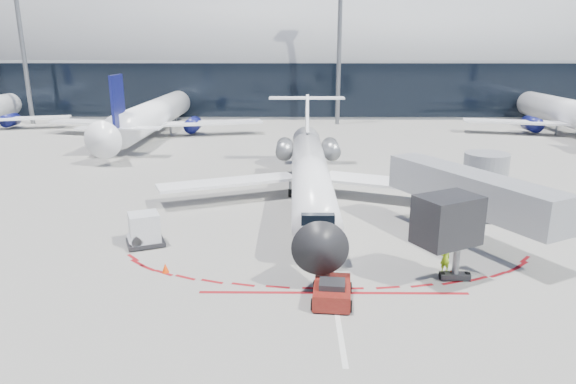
{
  "coord_description": "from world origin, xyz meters",
  "views": [
    {
      "loc": [
        -2.1,
        -35.67,
        12.37
      ],
      "look_at": [
        -2.49,
        -0.85,
        2.4
      ],
      "focal_mm": 32.0,
      "sensor_mm": 36.0,
      "label": 1
    }
  ],
  "objects_px": {
    "uld_container": "(145,230)",
    "pushback_tug": "(332,291)",
    "ramp_worker": "(445,258)",
    "regional_jet": "(310,171)"
  },
  "relations": [
    {
      "from": "ramp_worker",
      "to": "uld_container",
      "type": "distance_m",
      "value": 18.46
    },
    {
      "from": "regional_jet",
      "to": "ramp_worker",
      "type": "bearing_deg",
      "value": -61.76
    },
    {
      "from": "ramp_worker",
      "to": "regional_jet",
      "type": "bearing_deg",
      "value": -76.81
    },
    {
      "from": "regional_jet",
      "to": "pushback_tug",
      "type": "bearing_deg",
      "value": -87.99
    },
    {
      "from": "pushback_tug",
      "to": "ramp_worker",
      "type": "relative_size",
      "value": 2.81
    },
    {
      "from": "uld_container",
      "to": "pushback_tug",
      "type": "bearing_deg",
      "value": -55.66
    },
    {
      "from": "ramp_worker",
      "to": "uld_container",
      "type": "relative_size",
      "value": 0.59
    },
    {
      "from": "pushback_tug",
      "to": "ramp_worker",
      "type": "height_order",
      "value": "ramp_worker"
    },
    {
      "from": "ramp_worker",
      "to": "uld_container",
      "type": "height_order",
      "value": "uld_container"
    },
    {
      "from": "pushback_tug",
      "to": "regional_jet",
      "type": "bearing_deg",
      "value": 97.76
    }
  ]
}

